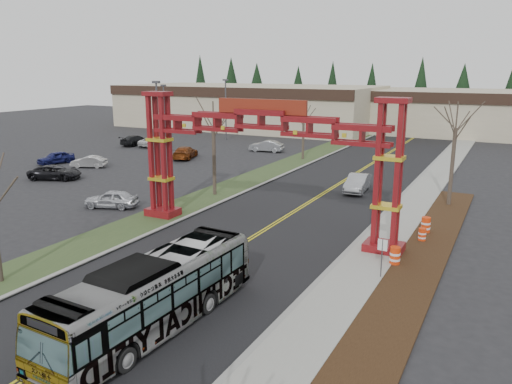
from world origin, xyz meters
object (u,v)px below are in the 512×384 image
Objects in this scene: parked_car_mid_b at (56,158)px; light_pole_far at (226,105)px; parked_car_near_a at (111,199)px; barrel_mid at (422,235)px; parked_car_far_c at (136,140)px; bare_tree_median_mid at (213,126)px; light_pole_near at (158,118)px; retail_building_west at (249,106)px; parked_car_near_c at (55,172)px; parked_car_near_b at (89,162)px; gateway_arch at (261,141)px; parked_car_far_a at (266,146)px; bare_tree_right_far at (456,129)px; transit_bus at (154,294)px; barrel_north at (426,225)px; barrel_south at (395,256)px; street_sign at (382,251)px; silver_sedan at (358,183)px; bare_tree_median_far at (304,117)px; parked_car_mid_a at (185,152)px; retail_building_east at (490,113)px; parked_car_far_b at (154,142)px; light_pole_mid at (164,110)px.

light_pole_far is (6.94, 25.72, 4.49)m from parked_car_mid_b.
parked_car_near_a is 4.60× the size of barrel_mid.
parked_car_far_c is 0.62× the size of bare_tree_median_mid.
light_pole_near reaches higher than barrel_mid.
retail_building_west is 9.36× the size of parked_car_near_c.
retail_building_west is 12.12× the size of parked_car_near_b.
gateway_arch reaches higher than parked_car_near_b.
parked_car_far_a is 30.09m from bare_tree_right_far.
bare_tree_median_mid reaches higher than parked_car_far_c.
parked_car_mid_b reaches higher than parked_car_near_b.
transit_bus reaches higher than barrel_north.
light_pole_far is 51.29m from barrel_south.
barrel_south is at bearing 84.38° from street_sign.
light_pole_near reaches higher than parked_car_near_a.
parked_car_far_c is (-7.90, 20.87, 0.03)m from parked_car_near_c.
silver_sedan is at bearing 73.87° from parked_car_near_b.
bare_tree_median_far is 33.20m from barrel_south.
parked_car_far_a is 35.83m from barrel_mid.
bare_tree_median_far reaches higher than street_sign.
bare_tree_median_mid reaches higher than parked_car_near_a.
parked_car_mid_a is at bearing 135.22° from gateway_arch.
retail_building_west is 64.70m from barrel_mid.
retail_building_east reaches higher than parked_car_far_a.
parked_car_far_b is at bearing 144.37° from barrel_south.
parked_car_far_a is at bearing 105.70° from bare_tree_median_mid.
light_pole_mid is 9.40m from light_pole_far.
parked_car_mid_a is at bearing 149.92° from barrel_mid.
bare_tree_median_far is (-9.80, 39.54, 3.44)m from transit_bus.
parked_car_far_a is at bearing 132.26° from silver_sedan.
bare_tree_median_far reaches higher than silver_sedan.
bare_tree_right_far is 9.09× the size of barrel_mid.
light_pole_near is 34.54m from street_sign.
bare_tree_median_far is (-18.00, -35.47, 1.44)m from retail_building_east.
barrel_mid is at bearing 34.98° from parked_car_far_a.
light_pole_near is at bearing 77.40° from parked_car_mid_a.
gateway_arch is 2.03× the size of light_pole_far.
parked_car_near_a is 29.59m from parked_car_far_a.
parked_car_far_b is at bearing -138.39° from retail_building_east.
parked_car_far_c reaches higher than parked_car_far_b.
parked_car_far_a is (-24.33, -32.40, -2.78)m from retail_building_east.
parked_car_mid_b is at bearing -177.69° from bare_tree_right_far.
light_pole_mid is (1.45, 18.10, 4.11)m from parked_car_mid_b.
bare_tree_median_far is at bearing 106.25° from transit_bus.
parked_car_near_b is 0.46× the size of light_pole_mid.
light_pole_mid is at bearing -90.39° from retail_building_west.
barrel_north is (39.55, -49.24, -3.21)m from retail_building_west.
light_pole_mid is (-10.18, 14.24, -0.51)m from light_pole_near.
light_pole_mid is (-5.16, 23.93, 4.12)m from parked_car_near_c.
bare_tree_median_mid is 14.32m from light_pole_near.
parked_car_far_b is 2.83m from parked_car_far_c.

